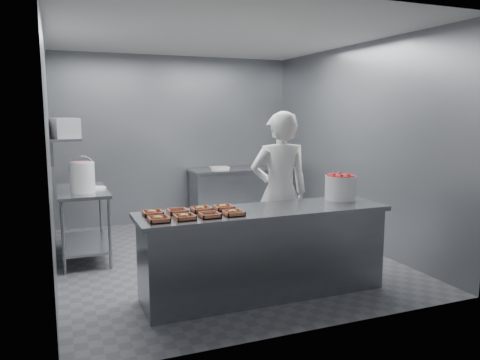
% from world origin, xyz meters
% --- Properties ---
extents(floor, '(4.50, 4.50, 0.00)m').
position_xyz_m(floor, '(0.00, 0.00, 0.00)').
color(floor, '#4C4C51').
rests_on(floor, ground).
extents(ceiling, '(4.50, 4.50, 0.00)m').
position_xyz_m(ceiling, '(0.00, 0.00, 2.80)').
color(ceiling, white).
rests_on(ceiling, wall_back).
extents(wall_back, '(4.00, 0.04, 2.80)m').
position_xyz_m(wall_back, '(0.00, 2.25, 1.40)').
color(wall_back, slate).
rests_on(wall_back, ground).
extents(wall_left, '(0.04, 4.50, 2.80)m').
position_xyz_m(wall_left, '(-2.00, 0.00, 1.40)').
color(wall_left, slate).
rests_on(wall_left, ground).
extents(wall_right, '(0.04, 4.50, 2.80)m').
position_xyz_m(wall_right, '(2.00, 0.00, 1.40)').
color(wall_right, slate).
rests_on(wall_right, ground).
extents(service_counter, '(2.60, 0.70, 0.90)m').
position_xyz_m(service_counter, '(0.00, -1.35, 0.45)').
color(service_counter, slate).
rests_on(service_counter, ground).
extents(prep_table, '(0.60, 1.20, 0.90)m').
position_xyz_m(prep_table, '(-1.65, 0.60, 0.59)').
color(prep_table, slate).
rests_on(prep_table, ground).
extents(back_counter, '(1.50, 0.60, 0.90)m').
position_xyz_m(back_counter, '(0.90, 1.90, 0.45)').
color(back_counter, slate).
rests_on(back_counter, ground).
extents(wall_shelf, '(0.35, 0.90, 0.03)m').
position_xyz_m(wall_shelf, '(-1.82, 0.60, 1.55)').
color(wall_shelf, slate).
rests_on(wall_shelf, wall_left).
extents(tray_0, '(0.19, 0.18, 0.06)m').
position_xyz_m(tray_0, '(-1.11, -1.49, 0.92)').
color(tray_0, tan).
rests_on(tray_0, service_counter).
extents(tray_1, '(0.19, 0.18, 0.06)m').
position_xyz_m(tray_1, '(-0.87, -1.49, 0.92)').
color(tray_1, tan).
rests_on(tray_1, service_counter).
extents(tray_2, '(0.19, 0.18, 0.04)m').
position_xyz_m(tray_2, '(-0.63, -1.49, 0.92)').
color(tray_2, tan).
rests_on(tray_2, service_counter).
extents(tray_3, '(0.19, 0.18, 0.06)m').
position_xyz_m(tray_3, '(-0.39, -1.49, 0.92)').
color(tray_3, tan).
rests_on(tray_3, service_counter).
extents(tray_4, '(0.19, 0.18, 0.06)m').
position_xyz_m(tray_4, '(-1.11, -1.21, 0.92)').
color(tray_4, tan).
rests_on(tray_4, service_counter).
extents(tray_5, '(0.19, 0.18, 0.04)m').
position_xyz_m(tray_5, '(-0.87, -1.21, 0.92)').
color(tray_5, tan).
rests_on(tray_5, service_counter).
extents(tray_6, '(0.19, 0.18, 0.06)m').
position_xyz_m(tray_6, '(-0.63, -1.21, 0.92)').
color(tray_6, tan).
rests_on(tray_6, service_counter).
extents(tray_7, '(0.19, 0.18, 0.06)m').
position_xyz_m(tray_7, '(-0.39, -1.21, 0.92)').
color(tray_7, tan).
rests_on(tray_7, service_counter).
extents(worker, '(0.76, 0.57, 1.88)m').
position_xyz_m(worker, '(0.47, -0.75, 0.94)').
color(worker, white).
rests_on(worker, ground).
extents(strawberry_tub, '(0.34, 0.34, 0.28)m').
position_xyz_m(strawberry_tub, '(1.00, -1.20, 1.05)').
color(strawberry_tub, white).
rests_on(strawberry_tub, service_counter).
extents(glaze_bucket, '(0.31, 0.29, 0.45)m').
position_xyz_m(glaze_bucket, '(-1.65, 0.37, 1.09)').
color(glaze_bucket, white).
rests_on(glaze_bucket, prep_table).
extents(bucket_lid, '(0.38, 0.38, 0.02)m').
position_xyz_m(bucket_lid, '(-1.51, 0.57, 0.91)').
color(bucket_lid, white).
rests_on(bucket_lid, prep_table).
extents(rag, '(0.16, 0.15, 0.02)m').
position_xyz_m(rag, '(-1.71, 0.80, 0.91)').
color(rag, '#CCB28C').
rests_on(rag, prep_table).
extents(appliance, '(0.36, 0.38, 0.24)m').
position_xyz_m(appliance, '(-1.82, 0.38, 1.68)').
color(appliance, gray).
rests_on(appliance, wall_shelf).
extents(paper_stack, '(0.33, 0.26, 0.05)m').
position_xyz_m(paper_stack, '(0.65, 1.90, 0.92)').
color(paper_stack, silver).
rests_on(paper_stack, back_counter).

